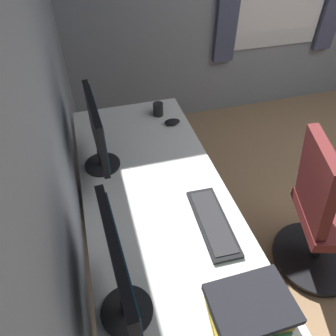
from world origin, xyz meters
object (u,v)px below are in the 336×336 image
object	(u,v)px
monitor_secondary	(121,277)
coffee_mug	(158,109)
mouse_main	(172,122)
office_chair	(324,218)
monitor_primary	(97,131)
keyboard_main	(213,222)
drawer_pedestal	(148,220)
book_stack_near	(251,306)

from	to	relation	value
monitor_secondary	coffee_mug	world-z (taller)	monitor_secondary
mouse_main	office_chair	xyz separation A→B (m)	(-0.80, -0.71, -0.29)
monitor_primary	keyboard_main	size ratio (longest dim) A/B	1.12
drawer_pedestal	keyboard_main	world-z (taller)	keyboard_main
monitor_secondary	mouse_main	xyz separation A→B (m)	(1.14, -0.51, -0.24)
mouse_main	book_stack_near	size ratio (longest dim) A/B	0.34
monitor_primary	coffee_mug	distance (m)	0.64
drawer_pedestal	mouse_main	world-z (taller)	mouse_main
keyboard_main	mouse_main	world-z (taller)	mouse_main
book_stack_near	mouse_main	bearing A→B (deg)	-3.28
drawer_pedestal	book_stack_near	distance (m)	0.97
monitor_primary	monitor_secondary	xyz separation A→B (m)	(-0.86, 0.01, 0.02)
keyboard_main	mouse_main	size ratio (longest dim) A/B	4.09
drawer_pedestal	book_stack_near	size ratio (longest dim) A/B	2.27
coffee_mug	book_stack_near	bearing A→B (deg)	179.54
keyboard_main	book_stack_near	bearing A→B (deg)	176.21
monitor_primary	office_chair	world-z (taller)	monitor_primary
keyboard_main	monitor_primary	bearing A→B (deg)	38.92
monitor_primary	monitor_secondary	distance (m)	0.86
monitor_secondary	office_chair	size ratio (longest dim) A/B	0.49
monitor_primary	office_chair	size ratio (longest dim) A/B	0.49
book_stack_near	office_chair	xyz separation A→B (m)	(0.48, -0.78, -0.34)
office_chair	book_stack_near	bearing A→B (deg)	121.41
drawer_pedestal	monitor_secondary	bearing A→B (deg)	162.38
book_stack_near	monitor_primary	bearing A→B (deg)	23.08
mouse_main	coffee_mug	xyz separation A→B (m)	(0.14, 0.06, 0.03)
coffee_mug	monitor_primary	bearing A→B (deg)	134.42
mouse_main	book_stack_near	world-z (taller)	book_stack_near
monitor_primary	mouse_main	size ratio (longest dim) A/B	4.56
drawer_pedestal	mouse_main	xyz separation A→B (m)	(0.44, -0.29, 0.40)
keyboard_main	office_chair	world-z (taller)	office_chair
keyboard_main	mouse_main	bearing A→B (deg)	-3.02
monitor_primary	coffee_mug	size ratio (longest dim) A/B	4.29
coffee_mug	office_chair	world-z (taller)	office_chair
monitor_primary	coffee_mug	world-z (taller)	monitor_primary
drawer_pedestal	office_chair	distance (m)	1.06
keyboard_main	mouse_main	xyz separation A→B (m)	(0.84, -0.04, 0.01)
mouse_main	monitor_primary	bearing A→B (deg)	120.10
book_stack_near	coffee_mug	size ratio (longest dim) A/B	2.77
monitor_primary	book_stack_near	size ratio (longest dim) A/B	1.55
drawer_pedestal	keyboard_main	size ratio (longest dim) A/B	1.64
monitor_primary	keyboard_main	world-z (taller)	monitor_primary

